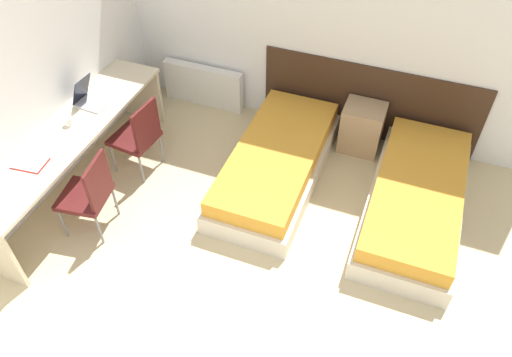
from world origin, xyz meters
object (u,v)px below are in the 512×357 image
Objects in this scene: bed_near_window at (276,164)px; bed_near_door at (416,200)px; chair_near_laptop at (138,135)px; chair_near_notebook at (89,192)px; nightstand at (362,128)px; laptop at (88,99)px.

bed_near_window is 1.44m from bed_near_door.
chair_near_laptop is 0.88m from chair_near_notebook.
chair_near_notebook reaches higher than bed_near_window.
nightstand is 0.64× the size of chair_near_notebook.
bed_near_window is 2.29× the size of chair_near_notebook.
chair_near_laptop is at bearing -164.78° from bed_near_window.
chair_near_laptop is (-1.38, -0.37, 0.28)m from bed_near_window.
bed_near_window is at bearing 21.27° from chair_near_laptop.
nightstand is 0.64× the size of chair_near_laptop.
nightstand is at bearing 28.33° from laptop.
chair_near_notebook reaches higher than nightstand.
nightstand reaches higher than bed_near_door.
chair_near_laptop is (-2.10, -1.18, 0.20)m from nightstand.
chair_near_notebook is (-2.82, -1.25, 0.28)m from bed_near_door.
chair_near_laptop reaches higher than nightstand.
bed_near_door is at bearing 0.00° from bed_near_window.
bed_near_door is 1.09m from nightstand.
chair_near_notebook is at bearing -83.98° from chair_near_laptop.
bed_near_window is 1.88m from chair_near_notebook.
bed_near_window is at bearing 180.00° from bed_near_door.
laptop is at bearing -168.68° from bed_near_window.
laptop reaches higher than chair_near_laptop.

